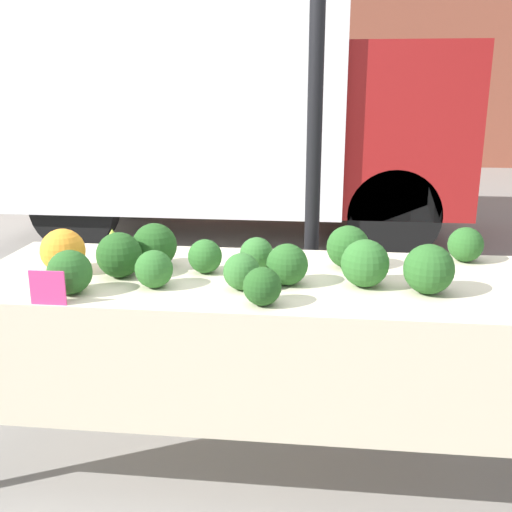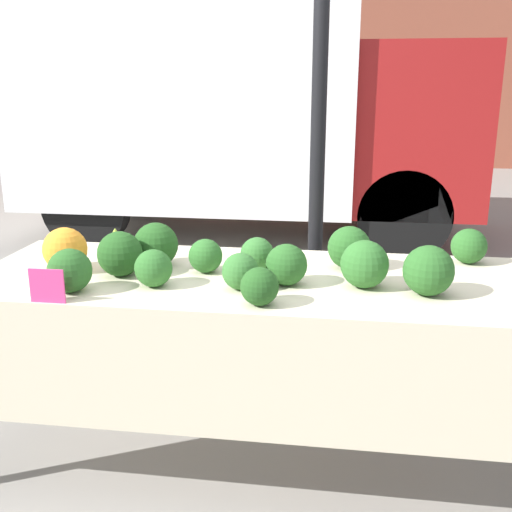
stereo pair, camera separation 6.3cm
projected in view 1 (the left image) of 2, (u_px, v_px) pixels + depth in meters
The scene contains 21 objects.
ground_plane at pixel (256, 454), 2.52m from camera, with size 40.00×40.00×0.00m, color gray.
building_facade at pixel (316, 9), 11.17m from camera, with size 16.00×0.60×5.74m.
tent_pole at pixel (315, 120), 2.72m from camera, with size 0.07×0.07×2.69m.
parked_truck at pixel (224, 105), 5.96m from camera, with size 4.31×2.02×2.43m.
market_table at pixel (254, 304), 2.27m from camera, with size 2.19×0.81×0.79m.
orange_cauliflower at pixel (63, 251), 2.33m from camera, with size 0.17×0.17×0.17m.
romanesco_head at pixel (113, 242), 2.57m from camera, with size 0.14×0.14×0.12m.
broccoli_head_0 at pixel (154, 269), 2.16m from camera, with size 0.14×0.14×0.14m.
broccoli_head_1 at pixel (70, 272), 2.09m from camera, with size 0.16×0.16×0.16m.
broccoli_head_2 at pixel (242, 272), 2.14m from camera, with size 0.13×0.13×0.13m.
broccoli_head_3 at pixel (429, 269), 2.09m from camera, with size 0.18×0.18×0.18m.
broccoli_head_4 at pixel (287, 264), 2.19m from camera, with size 0.15×0.15×0.15m.
broccoli_head_5 at pixel (257, 254), 2.36m from camera, with size 0.13×0.13×0.13m.
broccoli_head_6 at pixel (466, 245), 2.48m from camera, with size 0.14×0.14×0.14m.
broccoli_head_7 at pixel (262, 286), 1.98m from camera, with size 0.13×0.13×0.13m.
broccoli_head_8 at pixel (205, 256), 2.33m from camera, with size 0.13×0.13×0.13m.
broccoli_head_9 at pixel (348, 247), 2.39m from camera, with size 0.17×0.17×0.17m.
broccoli_head_10 at pixel (119, 255), 2.27m from camera, with size 0.17×0.17×0.17m.
broccoli_head_11 at pixel (365, 263), 2.16m from camera, with size 0.17×0.17×0.17m.
broccoli_head_12 at pixel (155, 245), 2.40m from camera, with size 0.18×0.18×0.18m.
price_sign at pixel (48, 288), 1.99m from camera, with size 0.12×0.01×0.12m.
Camera 1 is at (0.25, -2.18, 1.50)m, focal length 42.00 mm.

